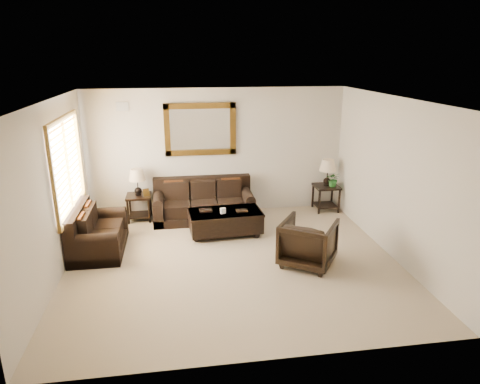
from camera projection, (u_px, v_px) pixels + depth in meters
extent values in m
cube|color=tan|center=(233.00, 261.00, 7.25)|extent=(5.50, 5.00, 0.01)
cube|color=white|center=(232.00, 100.00, 6.43)|extent=(5.50, 5.00, 0.01)
cube|color=beige|center=(217.00, 152.00, 9.19)|extent=(5.50, 0.01, 2.70)
cube|color=beige|center=(264.00, 254.00, 4.49)|extent=(5.50, 0.01, 2.70)
cube|color=beige|center=(52.00, 193.00, 6.45)|extent=(0.01, 5.00, 2.70)
cube|color=beige|center=(393.00, 178.00, 7.23)|extent=(0.01, 5.00, 2.70)
cube|color=white|center=(66.00, 166.00, 7.24)|extent=(0.01, 1.80, 1.50)
cube|color=brown|center=(62.00, 119.00, 7.00)|extent=(0.06, 1.96, 0.08)
cube|color=brown|center=(73.00, 209.00, 7.48)|extent=(0.06, 1.96, 0.08)
cube|color=brown|center=(53.00, 181.00, 6.36)|extent=(0.06, 0.08, 1.50)
cube|color=brown|center=(79.00, 154.00, 8.13)|extent=(0.06, 0.08, 1.50)
cube|color=brown|center=(68.00, 166.00, 7.24)|extent=(0.05, 0.05, 1.50)
cube|color=#523810|center=(200.00, 129.00, 8.96)|extent=(1.50, 0.06, 1.10)
cube|color=white|center=(200.00, 129.00, 8.97)|extent=(1.26, 0.01, 0.86)
cube|color=#999999|center=(122.00, 106.00, 8.60)|extent=(0.25, 0.02, 0.18)
cube|color=black|center=(204.00, 215.00, 9.09)|extent=(2.08, 0.90, 0.17)
cube|color=black|center=(202.00, 186.00, 9.25)|extent=(2.08, 0.21, 0.43)
cube|color=black|center=(177.00, 208.00, 8.93)|extent=(0.53, 0.74, 0.26)
cube|color=black|center=(204.00, 206.00, 9.01)|extent=(0.53, 0.74, 0.26)
cube|color=black|center=(230.00, 205.00, 9.09)|extent=(0.53, 0.74, 0.26)
cube|color=black|center=(159.00, 210.00, 8.91)|extent=(0.21, 0.90, 0.50)
cylinder|color=black|center=(158.00, 199.00, 8.83)|extent=(0.21, 0.88, 0.21)
cube|color=black|center=(247.00, 206.00, 9.17)|extent=(0.21, 0.90, 0.50)
cylinder|color=black|center=(247.00, 195.00, 9.10)|extent=(0.21, 0.88, 0.21)
cube|color=#632B0D|center=(174.00, 190.00, 9.00)|extent=(0.40, 0.18, 0.41)
cube|color=#632B0D|center=(231.00, 187.00, 9.17)|extent=(0.40, 0.18, 0.41)
cube|color=black|center=(100.00, 246.00, 7.65)|extent=(0.86, 1.46, 0.16)
cube|color=black|center=(77.00, 219.00, 7.43)|extent=(0.20, 1.46, 0.41)
cube|color=black|center=(97.00, 241.00, 7.34)|extent=(0.71, 0.51, 0.25)
cube|color=black|center=(102.00, 230.00, 7.83)|extent=(0.71, 0.51, 0.25)
cube|color=black|center=(93.00, 253.00, 7.01)|extent=(0.86, 0.20, 0.48)
cylinder|color=black|center=(91.00, 240.00, 6.93)|extent=(0.85, 0.20, 0.20)
cube|color=black|center=(104.00, 225.00, 8.19)|extent=(0.86, 0.20, 0.48)
cylinder|color=black|center=(103.00, 213.00, 8.11)|extent=(0.85, 0.20, 0.20)
cube|color=#632B0D|center=(84.00, 226.00, 7.17)|extent=(0.17, 0.38, 0.39)
cube|color=#632B0D|center=(90.00, 213.00, 7.75)|extent=(0.17, 0.38, 0.39)
cube|color=black|center=(139.00, 196.00, 8.93)|extent=(0.51, 0.51, 0.05)
cube|color=black|center=(140.00, 215.00, 9.06)|extent=(0.43, 0.43, 0.03)
cylinder|color=black|center=(128.00, 213.00, 8.78)|extent=(0.05, 0.05, 0.51)
cylinder|color=black|center=(149.00, 211.00, 8.84)|extent=(0.05, 0.05, 0.51)
cylinder|color=black|center=(130.00, 206.00, 9.19)|extent=(0.05, 0.05, 0.51)
cylinder|color=black|center=(150.00, 205.00, 9.25)|extent=(0.05, 0.05, 0.51)
sphere|color=black|center=(138.00, 191.00, 8.89)|extent=(0.16, 0.16, 0.16)
cylinder|color=black|center=(138.00, 183.00, 8.84)|extent=(0.02, 0.02, 0.33)
cone|color=tan|center=(137.00, 175.00, 8.79)|extent=(0.35, 0.35, 0.24)
cube|color=#523810|center=(146.00, 192.00, 8.84)|extent=(0.14, 0.09, 0.16)
cube|color=black|center=(327.00, 186.00, 9.49)|extent=(0.53, 0.53, 0.05)
cube|color=black|center=(325.00, 205.00, 9.63)|extent=(0.45, 0.45, 0.03)
cylinder|color=black|center=(319.00, 203.00, 9.34)|extent=(0.05, 0.05, 0.53)
cylinder|color=black|center=(339.00, 201.00, 9.40)|extent=(0.05, 0.05, 0.53)
cylinder|color=black|center=(313.00, 196.00, 9.76)|extent=(0.05, 0.05, 0.53)
cylinder|color=black|center=(332.00, 195.00, 9.83)|extent=(0.05, 0.05, 0.53)
sphere|color=black|center=(327.00, 181.00, 9.46)|extent=(0.16, 0.16, 0.16)
cylinder|color=black|center=(327.00, 174.00, 9.40)|extent=(0.02, 0.02, 0.35)
cone|color=tan|center=(328.00, 165.00, 9.34)|extent=(0.37, 0.37, 0.25)
sphere|color=black|center=(196.00, 239.00, 8.02)|extent=(0.13, 0.13, 0.13)
sphere|color=black|center=(257.00, 235.00, 8.18)|extent=(0.13, 0.13, 0.13)
sphere|color=black|center=(195.00, 228.00, 8.51)|extent=(0.13, 0.13, 0.13)
sphere|color=black|center=(252.00, 225.00, 8.68)|extent=(0.13, 0.13, 0.13)
cube|color=black|center=(225.00, 221.00, 8.28)|extent=(1.41, 0.82, 0.38)
cube|color=black|center=(225.00, 212.00, 8.23)|extent=(1.44, 0.84, 0.04)
cube|color=black|center=(206.00, 211.00, 8.21)|extent=(0.24, 0.17, 0.03)
cube|color=black|center=(242.00, 211.00, 8.21)|extent=(0.22, 0.16, 0.03)
cube|color=white|center=(223.00, 211.00, 8.10)|extent=(0.11, 0.09, 0.10)
imported|color=black|center=(308.00, 240.00, 7.04)|extent=(1.12, 1.10, 0.85)
imported|color=#1C511B|center=(333.00, 181.00, 9.37)|extent=(0.40, 0.42, 0.26)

